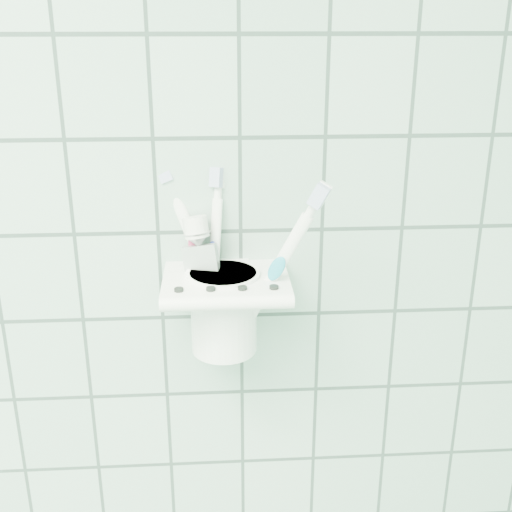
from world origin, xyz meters
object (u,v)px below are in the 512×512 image
(cup, at_px, (224,308))
(toothbrush_blue, at_px, (207,260))
(holder_bracket, at_px, (226,284))
(toothpaste_tube, at_px, (212,275))
(toothbrush_pink, at_px, (232,249))
(toothbrush_orange, at_px, (233,254))

(cup, distance_m, toothbrush_blue, 0.06)
(holder_bracket, bearing_deg, toothpaste_tube, 171.48)
(holder_bracket, height_order, cup, same)
(toothpaste_tube, bearing_deg, cup, 23.48)
(toothbrush_pink, xyz_separation_m, toothpaste_tube, (-0.02, -0.01, -0.03))
(toothbrush_pink, bearing_deg, holder_bracket, -117.67)
(holder_bracket, bearing_deg, cup, 124.06)
(holder_bracket, distance_m, toothbrush_blue, 0.03)
(toothpaste_tube, bearing_deg, holder_bracket, 3.66)
(toothbrush_blue, bearing_deg, cup, 18.20)
(toothbrush_pink, distance_m, toothbrush_blue, 0.03)
(holder_bracket, relative_size, toothbrush_orange, 0.65)
(holder_bracket, bearing_deg, toothbrush_pink, 61.16)
(holder_bracket, relative_size, cup, 1.44)
(toothpaste_tube, bearing_deg, toothbrush_pink, 40.37)
(cup, relative_size, toothbrush_orange, 0.45)
(toothbrush_pink, xyz_separation_m, toothbrush_orange, (0.00, -0.01, -0.00))
(toothbrush_orange, distance_m, toothpaste_tube, 0.03)
(toothbrush_pink, bearing_deg, toothbrush_orange, -86.38)
(holder_bracket, relative_size, toothbrush_blue, 0.69)
(cup, height_order, toothpaste_tube, toothpaste_tube)
(toothbrush_blue, height_order, toothbrush_orange, toothbrush_orange)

